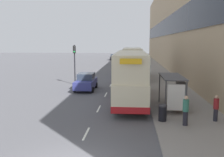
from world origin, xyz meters
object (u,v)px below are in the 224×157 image
car_0 (86,82)px  litter_bin (163,113)px  pedestrian_at_shelter (186,110)px  double_decker_bus_near (131,76)px  bus_shelter (175,86)px  pedestrian_1 (216,108)px  traffic_light_far_kerb (75,58)px  double_decker_bus_ahead (132,62)px  car_1 (114,57)px

car_0 → litter_bin: 12.83m
pedestrian_at_shelter → double_decker_bus_near: bearing=116.9°
bus_shelter → pedestrian_at_shelter: (0.05, -3.74, -0.80)m
bus_shelter → double_decker_bus_near: double_decker_bus_near is taller
car_0 → litter_bin: (6.96, -10.77, -0.23)m
pedestrian_1 → traffic_light_far_kerb: 18.69m
double_decker_bus_ahead → litter_bin: double_decker_bus_ahead is taller
double_decker_bus_ahead → pedestrian_1: double_decker_bus_ahead is taller
car_1 → pedestrian_1: (10.78, -56.94, 0.15)m
double_decker_bus_near → traffic_light_far_kerb: traffic_light_far_kerb is taller
litter_bin → traffic_light_far_kerb: traffic_light_far_kerb is taller
car_1 → traffic_light_far_kerb: traffic_light_far_kerb is taller
double_decker_bus_near → litter_bin: 6.39m
double_decker_bus_ahead → traffic_light_far_kerb: size_ratio=2.29×
car_0 → pedestrian_1: (10.35, -10.54, 0.11)m
car_0 → litter_bin: size_ratio=4.33×
double_decker_bus_ahead → pedestrian_at_shelter: (3.22, -20.80, -1.21)m
bus_shelter → pedestrian_at_shelter: bus_shelter is taller
double_decker_bus_near → double_decker_bus_ahead: bearing=89.5°
car_1 → pedestrian_at_shelter: (8.66, -57.95, 0.22)m
bus_shelter → litter_bin: 3.42m
bus_shelter → double_decker_bus_near: bearing=139.1°
car_1 → traffic_light_far_kerb: size_ratio=0.85×
car_1 → litter_bin: size_ratio=3.90×
bus_shelter → litter_bin: size_ratio=4.00×
car_1 → traffic_light_far_kerb: bearing=87.9°
double_decker_bus_near → pedestrian_1: 7.92m
bus_shelter → litter_bin: bearing=-112.4°
litter_bin → bus_shelter: bearing=67.6°
litter_bin → pedestrian_at_shelter: bearing=-31.3°
car_0 → pedestrian_1: bearing=134.5°
car_1 → litter_bin: bearing=97.4°
traffic_light_far_kerb → car_1: bearing=87.9°
double_decker_bus_near → pedestrian_1: (5.46, -5.59, -1.28)m
double_decker_bus_ahead → car_0: (-5.02, -9.26, -1.39)m
double_decker_bus_ahead → traffic_light_far_kerb: traffic_light_far_kerb is taller
double_decker_bus_ahead → pedestrian_1: 20.54m
double_decker_bus_ahead → traffic_light_far_kerb: bearing=-139.7°
double_decker_bus_ahead → car_0: 10.62m
traffic_light_far_kerb → litter_bin: bearing=-57.6°
double_decker_bus_near → car_1: (-5.31, 51.36, -1.43)m
pedestrian_at_shelter → bus_shelter: bearing=90.8°
bus_shelter → pedestrian_1: bearing=-51.5°
car_1 → traffic_light_far_kerb: (-1.56, -43.09, 2.40)m
car_0 → pedestrian_at_shelter: pedestrian_at_shelter is taller
double_decker_bus_ahead → pedestrian_at_shelter: 21.08m
pedestrian_at_shelter → traffic_light_far_kerb: 18.17m
bus_shelter → litter_bin: bus_shelter is taller
double_decker_bus_ahead → pedestrian_at_shelter: double_decker_bus_ahead is taller
car_0 → pedestrian_1: 14.77m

